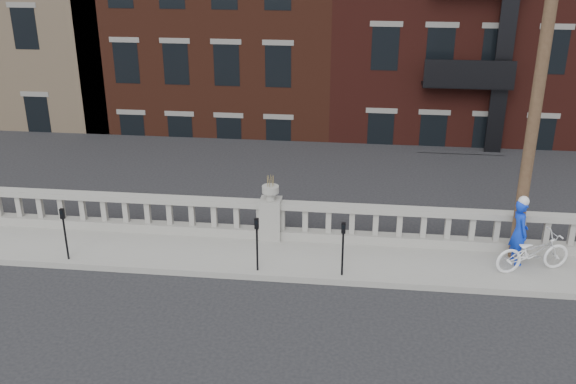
{
  "coord_description": "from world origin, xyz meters",
  "views": [
    {
      "loc": [
        2.28,
        -11.26,
        7.68
      ],
      "look_at": [
        0.55,
        3.2,
        1.78
      ],
      "focal_mm": 40.0,
      "sensor_mm": 36.0,
      "label": 1
    }
  ],
  "objects": [
    {
      "name": "ground",
      "position": [
        0.0,
        0.0,
        0.0
      ],
      "size": [
        120.0,
        120.0,
        0.0
      ],
      "primitive_type": "plane",
      "color": "black",
      "rests_on": "ground"
    },
    {
      "name": "sidewalk",
      "position": [
        0.0,
        3.0,
        0.07
      ],
      "size": [
        32.0,
        2.2,
        0.15
      ],
      "primitive_type": "cube",
      "color": "gray",
      "rests_on": "ground"
    },
    {
      "name": "balustrade",
      "position": [
        0.0,
        3.95,
        0.64
      ],
      "size": [
        28.0,
        0.34,
        1.03
      ],
      "color": "gray",
      "rests_on": "sidewalk"
    },
    {
      "name": "planter_pedestal",
      "position": [
        0.0,
        3.95,
        0.83
      ],
      "size": [
        0.55,
        0.55,
        1.76
      ],
      "color": "gray",
      "rests_on": "sidewalk"
    },
    {
      "name": "lower_level",
      "position": [
        0.56,
        23.04,
        2.63
      ],
      "size": [
        80.0,
        44.0,
        20.8
      ],
      "color": "#605E59",
      "rests_on": "ground"
    },
    {
      "name": "utility_pole",
      "position": [
        6.2,
        3.6,
        5.24
      ],
      "size": [
        1.6,
        0.28,
        10.0
      ],
      "color": "#422D1E",
      "rests_on": "sidewalk"
    },
    {
      "name": "parking_meter_a",
      "position": [
        -4.83,
        2.15,
        1.0
      ],
      "size": [
        0.1,
        0.09,
        1.36
      ],
      "color": "black",
      "rests_on": "sidewalk"
    },
    {
      "name": "parking_meter_b",
      "position": [
        -0.07,
        2.15,
        1.0
      ],
      "size": [
        0.1,
        0.09,
        1.36
      ],
      "color": "black",
      "rests_on": "sidewalk"
    },
    {
      "name": "parking_meter_c",
      "position": [
        1.96,
        2.15,
        1.0
      ],
      "size": [
        0.1,
        0.09,
        1.36
      ],
      "color": "black",
      "rests_on": "sidewalk"
    },
    {
      "name": "bicycle",
      "position": [
        6.45,
        2.92,
        0.64
      ],
      "size": [
        1.98,
        1.21,
        0.98
      ],
      "primitive_type": "imported",
      "rotation": [
        0.0,
        0.0,
        1.89
      ],
      "color": "white",
      "rests_on": "sidewalk"
    },
    {
      "name": "cyclist",
      "position": [
        6.17,
        3.29,
        0.97
      ],
      "size": [
        0.49,
        0.66,
        1.65
      ],
      "primitive_type": "imported",
      "rotation": [
        0.0,
        0.0,
        1.75
      ],
      "color": "#0D31CC",
      "rests_on": "sidewalk"
    }
  ]
}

